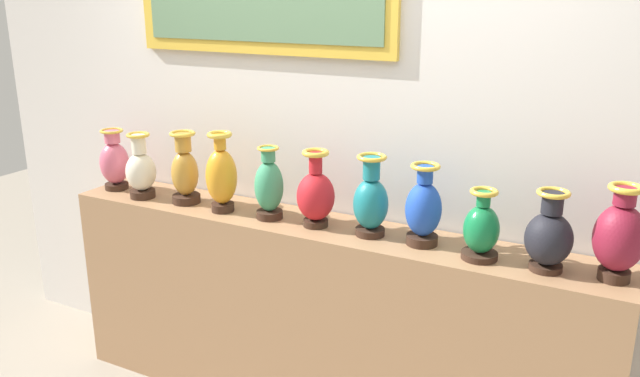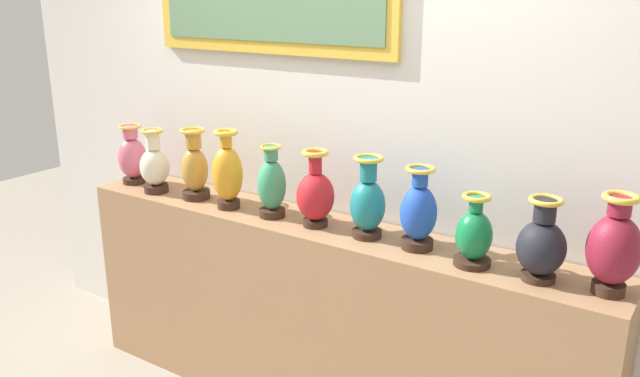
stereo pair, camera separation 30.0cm
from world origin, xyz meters
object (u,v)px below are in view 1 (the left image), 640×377
(vase_teal, at_px, (371,201))
(vase_burgundy, at_px, (619,237))
(vase_emerald, at_px, (481,229))
(vase_onyx, at_px, (549,236))
(vase_rose, at_px, (115,162))
(vase_jade, at_px, (269,187))
(vase_amber, at_px, (221,176))
(vase_sapphire, at_px, (423,209))
(vase_ochre, at_px, (185,172))
(vase_crimson, at_px, (316,195))
(vase_ivory, at_px, (141,171))

(vase_teal, relative_size, vase_burgundy, 0.98)
(vase_emerald, distance_m, vase_onyx, 0.26)
(vase_rose, xyz_separation_m, vase_jade, (1.00, -0.01, 0.01))
(vase_amber, relative_size, vase_sapphire, 1.11)
(vase_rose, xyz_separation_m, vase_sapphire, (1.76, 0.01, 0.01))
(vase_ochre, xyz_separation_m, vase_sapphire, (1.27, 0.02, -0.01))
(vase_jade, bearing_deg, vase_burgundy, 0.58)
(vase_rose, xyz_separation_m, vase_emerald, (2.03, -0.03, -0.03))
(vase_amber, bearing_deg, vase_onyx, 0.42)
(vase_rose, distance_m, vase_emerald, 2.03)
(vase_emerald, bearing_deg, vase_onyx, 1.67)
(vase_jade, xyz_separation_m, vase_emerald, (1.02, -0.02, -0.03))
(vase_rose, height_order, vase_jade, vase_jade)
(vase_sapphire, bearing_deg, vase_burgundy, -0.58)
(vase_rose, xyz_separation_m, vase_crimson, (1.25, -0.01, 0.00))
(vase_ochre, height_order, vase_burgundy, vase_burgundy)
(vase_teal, bearing_deg, vase_emerald, -4.04)
(vase_emerald, bearing_deg, vase_sapphire, 171.25)
(vase_ochre, xyz_separation_m, vase_onyx, (1.79, -0.01, -0.02))
(vase_teal, xyz_separation_m, vase_onyx, (0.76, -0.03, -0.02))
(vase_emerald, bearing_deg, vase_ivory, -179.38)
(vase_rose, relative_size, vase_teal, 0.90)
(vase_emerald, relative_size, vase_burgundy, 0.79)
(vase_sapphire, bearing_deg, vase_onyx, -3.58)
(vase_emerald, bearing_deg, vase_rose, 179.13)
(vase_rose, xyz_separation_m, vase_ochre, (0.50, -0.01, 0.01))
(vase_crimson, distance_m, vase_emerald, 0.78)
(vase_crimson, xyz_separation_m, vase_onyx, (1.03, -0.02, -0.01))
(vase_emerald, bearing_deg, vase_ochre, 179.28)
(vase_crimson, bearing_deg, vase_ivory, -177.53)
(vase_ivory, bearing_deg, vase_emerald, 0.62)
(vase_teal, distance_m, vase_burgundy, 1.01)
(vase_amber, distance_m, vase_sapphire, 1.02)
(vase_amber, relative_size, vase_burgundy, 1.06)
(vase_amber, bearing_deg, vase_emerald, 0.17)
(vase_ivory, height_order, vase_sapphire, vase_sapphire)
(vase_ochre, relative_size, vase_onyx, 1.14)
(vase_burgundy, bearing_deg, vase_onyx, -174.22)
(vase_sapphire, height_order, vase_emerald, vase_sapphire)
(vase_burgundy, bearing_deg, vase_sapphire, 179.42)
(vase_ivory, bearing_deg, vase_jade, 2.70)
(vase_rose, distance_m, vase_amber, 0.74)
(vase_ivory, relative_size, vase_sapphire, 0.96)
(vase_jade, height_order, vase_emerald, vase_jade)
(vase_burgundy, bearing_deg, vase_emerald, -176.33)
(vase_ivory, height_order, vase_teal, vase_teal)
(vase_ochre, bearing_deg, vase_emerald, -0.72)
(vase_sapphire, relative_size, vase_burgundy, 0.95)
(vase_amber, relative_size, vase_emerald, 1.35)
(vase_rose, bearing_deg, vase_ivory, -12.07)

